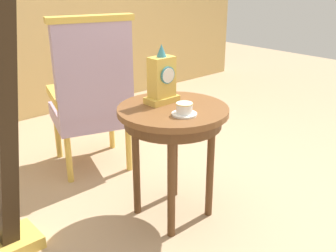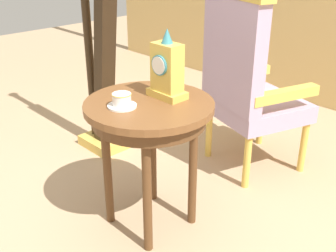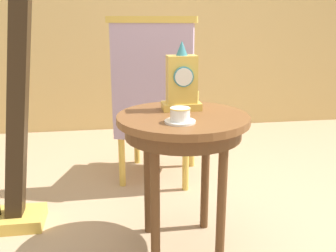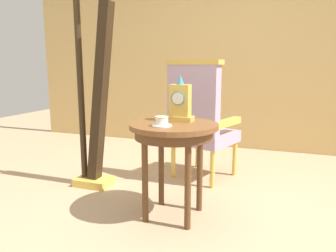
% 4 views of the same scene
% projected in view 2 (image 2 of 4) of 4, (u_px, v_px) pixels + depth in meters
% --- Properties ---
extents(ground_plane, '(10.00, 10.00, 0.00)m').
position_uv_depth(ground_plane, '(159.00, 226.00, 2.24)').
color(ground_plane, tan).
extents(side_table, '(0.63, 0.63, 0.69)m').
position_uv_depth(side_table, '(149.00, 119.00, 2.03)').
color(side_table, brown).
rests_on(side_table, ground).
extents(teacup_left, '(0.14, 0.14, 0.07)m').
position_uv_depth(teacup_left, '(122.00, 101.00, 1.93)').
color(teacup_left, white).
rests_on(teacup_left, side_table).
extents(mantel_clock, '(0.19, 0.11, 0.34)m').
position_uv_depth(mantel_clock, '(167.00, 71.00, 2.00)').
color(mantel_clock, gold).
rests_on(mantel_clock, side_table).
extents(armchair, '(0.68, 0.67, 1.14)m').
position_uv_depth(armchair, '(247.00, 82.00, 2.57)').
color(armchair, '#B299B7').
rests_on(armchair, ground).
extents(harp, '(0.40, 0.24, 1.84)m').
position_uv_depth(harp, '(100.00, 47.00, 2.75)').
color(harp, gold).
rests_on(harp, ground).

